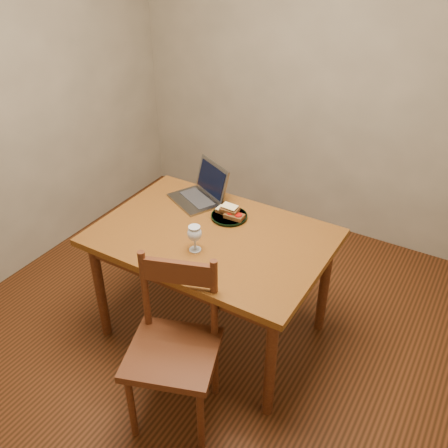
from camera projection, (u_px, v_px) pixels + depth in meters
The scene contains 10 objects.
floor at pixel (213, 337), 3.17m from camera, with size 3.20×3.20×0.02m, color black.
back_wall at pixel (328, 68), 3.61m from camera, with size 3.20×0.02×2.60m, color gray.
table at pixel (212, 247), 2.85m from camera, with size 1.30×0.90×0.74m.
chair at pixel (173, 342), 2.44m from camera, with size 0.55×0.54×0.47m.
plate at pixel (229, 217), 2.95m from camera, with size 0.22×0.22×0.02m, color black.
sandwich_cheese at pixel (225, 210), 2.96m from camera, with size 0.10×0.06×0.03m, color #381E0C, non-canonical shape.
sandwich_tomato at pixel (234, 215), 2.91m from camera, with size 0.11×0.07×0.03m, color #381E0C, non-canonical shape.
sandwich_top at pixel (230, 209), 2.92m from camera, with size 0.11×0.06×0.03m, color #381E0C, non-canonical shape.
milk_glass at pixel (195, 238), 2.64m from camera, with size 0.08×0.08×0.15m, color white, non-canonical shape.
laptop at pixel (202, 190), 3.11m from camera, with size 0.40×0.39×0.22m.
Camera 1 is at (1.22, -1.90, 2.32)m, focal length 40.00 mm.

